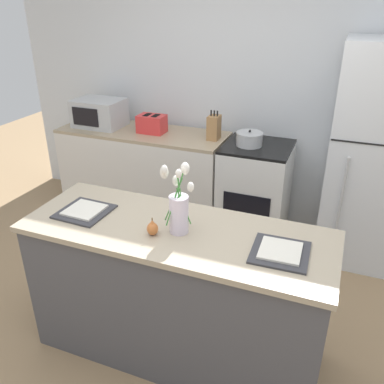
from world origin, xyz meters
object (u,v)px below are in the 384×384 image
at_px(pear_figurine, 152,228).
at_px(microwave, 99,113).
at_px(flower_vase, 178,207).
at_px(plate_setting_left, 85,211).
at_px(knife_block, 214,127).
at_px(refrigerator, 373,159).
at_px(toaster, 152,124).
at_px(cooking_pot, 249,139).
at_px(plate_setting_right, 280,252).
at_px(stove_range, 254,191).

xyz_separation_m(pear_figurine, microwave, (-1.44, 1.70, 0.09)).
relative_size(flower_vase, plate_setting_left, 1.40).
relative_size(flower_vase, knife_block, 1.56).
bearing_deg(refrigerator, toaster, -179.85).
bearing_deg(flower_vase, plate_setting_left, -179.22).
height_order(refrigerator, toaster, refrigerator).
bearing_deg(plate_setting_left, pear_figurine, -8.56).
bearing_deg(flower_vase, knife_block, 102.05).
xyz_separation_m(flower_vase, toaster, (-0.97, 1.61, -0.08)).
bearing_deg(flower_vase, cooking_pot, 89.99).
distance_m(toaster, microwave, 0.59).
distance_m(plate_setting_right, toaster, 2.24).
height_order(plate_setting_right, toaster, toaster).
bearing_deg(knife_block, plate_setting_right, -60.79).
distance_m(pear_figurine, knife_block, 1.74).
relative_size(pear_figurine, microwave, 0.22).
bearing_deg(stove_range, toaster, -179.75).
relative_size(stove_range, microwave, 1.90).
distance_m(plate_setting_right, knife_block, 1.89).
bearing_deg(pear_figurine, plate_setting_left, 171.44).
bearing_deg(knife_block, flower_vase, -77.95).
xyz_separation_m(refrigerator, plate_setting_left, (-1.65, -1.63, 0.01)).
relative_size(refrigerator, toaster, 6.57).
bearing_deg(toaster, cooking_pot, -1.47).
relative_size(pear_figurine, cooking_pot, 0.44).
bearing_deg(stove_range, knife_block, 177.10).
relative_size(plate_setting_right, microwave, 0.63).
height_order(plate_setting_left, knife_block, knife_block).
relative_size(toaster, knife_block, 1.04).
bearing_deg(refrigerator, microwave, -179.97).
bearing_deg(refrigerator, knife_block, 179.13).
height_order(refrigerator, pear_figurine, refrigerator).
height_order(refrigerator, cooking_pot, refrigerator).
height_order(stove_range, microwave, microwave).
distance_m(refrigerator, flower_vase, 1.92).
relative_size(plate_setting_left, cooking_pot, 1.27).
height_order(refrigerator, plate_setting_left, refrigerator).
bearing_deg(pear_figurine, flower_vase, 34.76).
bearing_deg(refrigerator, plate_setting_right, -105.54).
bearing_deg(toaster, microwave, 179.62).
height_order(toaster, microwave, microwave).
bearing_deg(microwave, plate_setting_left, -59.92).
relative_size(pear_figurine, plate_setting_left, 0.35).
distance_m(stove_range, refrigerator, 1.06).
distance_m(refrigerator, knife_block, 1.38).
relative_size(flower_vase, toaster, 1.51).
bearing_deg(pear_figurine, stove_range, 83.46).
height_order(plate_setting_left, microwave, microwave).
distance_m(pear_figurine, cooking_pot, 1.68).
bearing_deg(flower_vase, toaster, 121.14).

